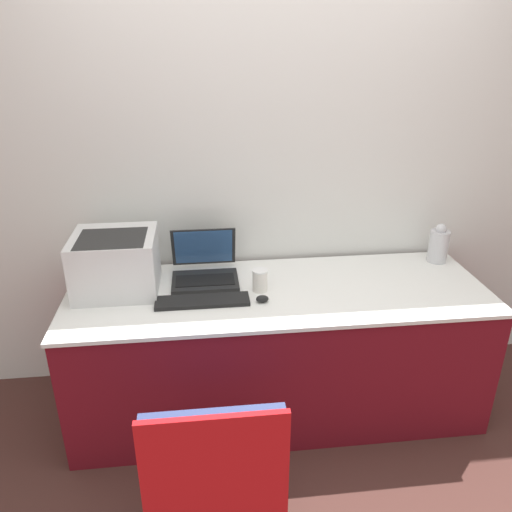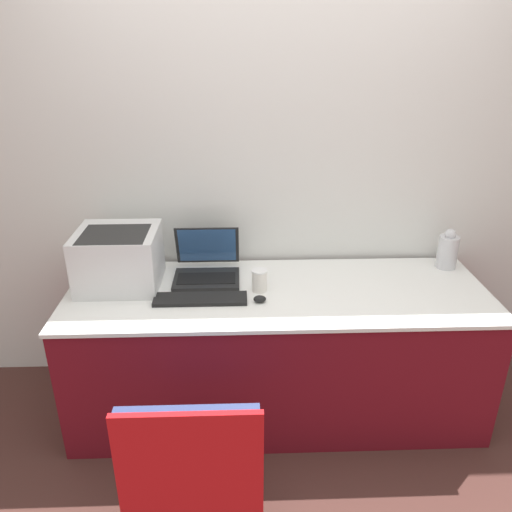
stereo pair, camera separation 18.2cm
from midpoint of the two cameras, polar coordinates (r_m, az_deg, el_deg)
ground_plane at (r=2.73m, az=1.52°, el=-21.51°), size 14.00×14.00×0.00m
wall_back at (r=2.79m, az=-0.52°, el=10.60°), size 8.00×0.05×2.60m
table at (r=2.77m, az=0.52°, el=-10.67°), size 2.17×0.76×0.74m
printer at (r=2.64m, az=-17.66°, el=-0.56°), size 0.41×0.38×0.30m
laptop_left at (r=2.71m, az=-7.81°, el=-1.41°), size 0.35×0.34×0.25m
external_keyboard at (r=2.48m, az=-8.24°, el=-5.16°), size 0.46×0.12×0.02m
coffee_cup at (r=2.55m, az=-1.60°, el=-2.81°), size 0.08×0.08×0.12m
mouse at (r=2.46m, az=-1.41°, el=-4.96°), size 0.06×0.04×0.04m
metal_pitcher at (r=3.02m, az=18.55°, el=1.21°), size 0.11×0.11×0.23m
chair at (r=1.94m, az=-7.63°, el=-22.67°), size 0.49×0.46×0.86m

